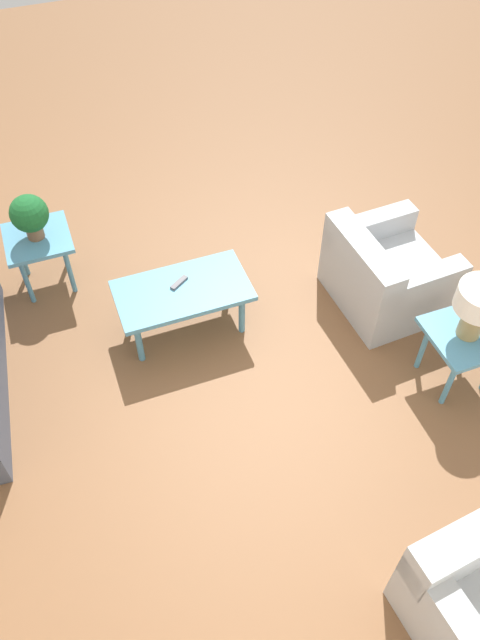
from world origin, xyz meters
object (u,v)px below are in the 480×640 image
Objects in this scene: coffee_table at (183,294)px; side_table_lamp at (464,341)px; armchair at (385,275)px; side_table_plant at (39,244)px; potted_plant at (29,215)px; table_lamp at (480,304)px.

side_table_lamp reaches higher than coffee_table.
side_table_lamp is (-0.11, 0.88, 0.14)m from armchair.
side_table_plant is (0.92, -0.89, 0.04)m from coffee_table.
table_lamp reaches higher than potted_plant.
side_table_lamp is 1.34× the size of potted_plant.
side_table_lamp is (-1.69, 1.14, 0.04)m from coffee_table.
coffee_table is 2.63× the size of potted_plant.
armchair is 1.61m from coffee_table.
armchair is at bearing 155.37° from side_table_plant.
side_table_lamp is 3.33m from potted_plant.
armchair is at bearing 170.58° from coffee_table.
armchair is 0.90× the size of coffee_table.
armchair reaches higher than coffee_table.
side_table_lamp is at bearing 142.20° from side_table_plant.
potted_plant is (2.51, -1.15, 0.44)m from armchair.
side_table_plant is 3.31m from side_table_lamp.
armchair is 1.02m from table_lamp.
coffee_table is 2.04m from side_table_lamp.
coffee_table is at bearing 77.67° from armchair.
table_lamp is (-2.62, 2.03, 0.07)m from potted_plant.
potted_plant is at bearing 0.00° from side_table_plant.
potted_plant reaches higher than side_table_lamp.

